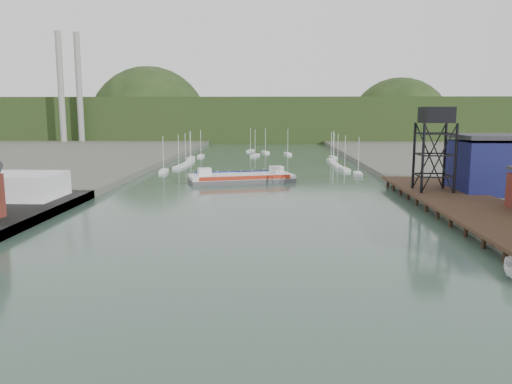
{
  "coord_description": "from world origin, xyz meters",
  "views": [
    {
      "loc": [
        4.3,
        -38.42,
        16.97
      ],
      "look_at": [
        1.37,
        43.42,
        4.0
      ],
      "focal_mm": 35.0,
      "sensor_mm": 36.0,
      "label": 1
    }
  ],
  "objects": [
    {
      "name": "distant_hills",
      "position": [
        -3.98,
        301.35,
        10.38
      ],
      "size": [
        500.0,
        120.0,
        80.0
      ],
      "color": "black",
      "rests_on": "ground"
    },
    {
      "name": "east_pier",
      "position": [
        37.0,
        45.0,
        1.9
      ],
      "size": [
        14.0,
        70.0,
        2.45
      ],
      "color": "black",
      "rests_on": "ground"
    },
    {
      "name": "chain_ferry",
      "position": [
        -3.83,
        84.93,
        1.06
      ],
      "size": [
        27.4,
        17.02,
        3.68
      ],
      "rotation": [
        0.0,
        0.0,
        0.29
      ],
      "color": "#4B4B4E",
      "rests_on": "ground"
    },
    {
      "name": "ground",
      "position": [
        0.0,
        0.0,
        0.0
      ],
      "size": [
        600.0,
        600.0,
        0.0
      ],
      "primitive_type": "plane",
      "color": "#2C453A",
      "rests_on": "ground"
    },
    {
      "name": "marina_sailboats",
      "position": [
        0.08,
        138.46,
        0.35
      ],
      "size": [
        57.71,
        92.65,
        0.9
      ],
      "color": "silver",
      "rests_on": "ground"
    },
    {
      "name": "blue_shed",
      "position": [
        50.0,
        60.0,
        7.06
      ],
      "size": [
        20.5,
        14.5,
        11.3
      ],
      "color": "#0E133E",
      "rests_on": "east_land"
    },
    {
      "name": "smokestacks",
      "position": [
        -106.0,
        232.5,
        30.0
      ],
      "size": [
        11.2,
        8.2,
        60.0
      ],
      "color": "gray",
      "rests_on": "ground"
    },
    {
      "name": "lift_tower",
      "position": [
        35.0,
        58.0,
        15.65
      ],
      "size": [
        6.5,
        6.5,
        16.0
      ],
      "color": "black",
      "rests_on": "east_pier"
    },
    {
      "name": "white_shed",
      "position": [
        -44.0,
        50.0,
        3.85
      ],
      "size": [
        18.0,
        12.0,
        4.5
      ],
      "primitive_type": "cube",
      "color": "silver",
      "rests_on": "west_quay"
    }
  ]
}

